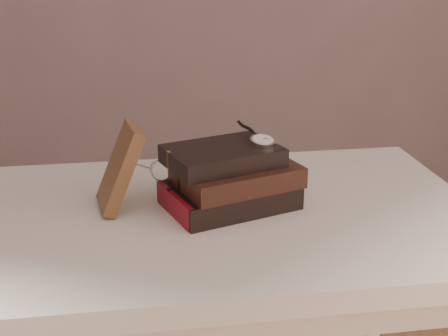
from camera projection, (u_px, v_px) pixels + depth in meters
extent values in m
cube|color=silver|center=(208.00, 221.00, 1.13)|extent=(1.00, 0.60, 0.04)
cube|color=white|center=(208.00, 250.00, 1.15)|extent=(0.88, 0.49, 0.08)
cylinder|color=white|center=(4.00, 334.00, 1.43)|extent=(0.05, 0.05, 0.71)
cylinder|color=white|center=(373.00, 302.00, 1.55)|extent=(0.05, 0.05, 0.71)
cube|color=black|center=(229.00, 195.00, 1.14)|extent=(0.26, 0.22, 0.04)
cube|color=#EFDFC3|center=(231.00, 195.00, 1.14)|extent=(0.25, 0.20, 0.03)
cube|color=gold|center=(169.00, 201.00, 1.11)|extent=(0.01, 0.01, 0.04)
cube|color=maroon|center=(175.00, 206.00, 1.09)|extent=(0.05, 0.14, 0.04)
cube|color=black|center=(237.00, 175.00, 1.12)|extent=(0.25, 0.21, 0.04)
cube|color=#EFDFC3|center=(238.00, 175.00, 1.12)|extent=(0.24, 0.19, 0.03)
cube|color=gold|center=(180.00, 181.00, 1.10)|extent=(0.01, 0.01, 0.04)
cube|color=black|center=(222.00, 156.00, 1.11)|extent=(0.23, 0.19, 0.03)
cube|color=#EFDFC3|center=(224.00, 156.00, 1.12)|extent=(0.22, 0.18, 0.03)
cube|color=gold|center=(169.00, 160.00, 1.09)|extent=(0.01, 0.01, 0.03)
cube|color=#4A2E1C|center=(120.00, 168.00, 1.11)|extent=(0.10, 0.11, 0.16)
cylinder|color=silver|center=(263.00, 142.00, 1.12)|extent=(0.06, 0.06, 0.02)
cylinder|color=white|center=(263.00, 140.00, 1.12)|extent=(0.05, 0.05, 0.01)
torus|color=silver|center=(263.00, 140.00, 1.12)|extent=(0.06, 0.06, 0.01)
cylinder|color=silver|center=(255.00, 138.00, 1.14)|extent=(0.01, 0.01, 0.01)
cube|color=black|center=(261.00, 138.00, 1.12)|extent=(0.01, 0.01, 0.00)
cube|color=black|center=(265.00, 139.00, 1.12)|extent=(0.01, 0.00, 0.00)
sphere|color=black|center=(255.00, 134.00, 1.15)|extent=(0.01, 0.01, 0.01)
sphere|color=black|center=(253.00, 131.00, 1.15)|extent=(0.01, 0.01, 0.01)
sphere|color=black|center=(250.00, 130.00, 1.16)|extent=(0.01, 0.01, 0.01)
sphere|color=black|center=(248.00, 128.00, 1.17)|extent=(0.01, 0.01, 0.01)
sphere|color=black|center=(246.00, 127.00, 1.18)|extent=(0.01, 0.01, 0.01)
sphere|color=black|center=(244.00, 127.00, 1.19)|extent=(0.01, 0.01, 0.01)
sphere|color=black|center=(243.00, 126.00, 1.20)|extent=(0.01, 0.01, 0.01)
sphere|color=black|center=(241.00, 124.00, 1.21)|extent=(0.01, 0.01, 0.01)
sphere|color=black|center=(239.00, 122.00, 1.22)|extent=(0.01, 0.01, 0.01)
torus|color=silver|center=(162.00, 170.00, 1.14)|extent=(0.05, 0.03, 0.05)
torus|color=silver|center=(186.00, 166.00, 1.16)|extent=(0.05, 0.03, 0.05)
cylinder|color=silver|center=(174.00, 166.00, 1.15)|extent=(0.01, 0.01, 0.00)
cylinder|color=silver|center=(142.00, 166.00, 1.17)|extent=(0.04, 0.10, 0.02)
cylinder|color=silver|center=(185.00, 159.00, 1.21)|extent=(0.04, 0.10, 0.02)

